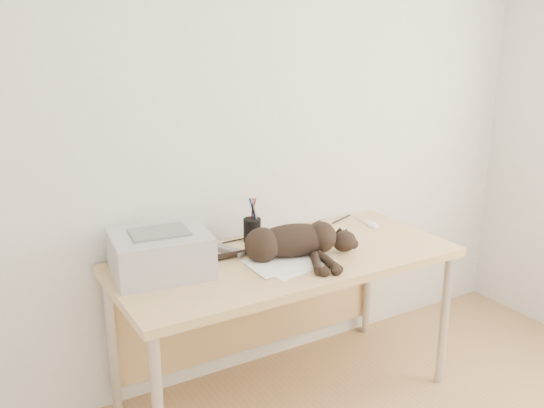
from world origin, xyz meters
TOP-DOWN VIEW (x-y plane):
  - wall_back at (0.00, 1.75)m, footprint 3.50×0.00m
  - desk at (0.00, 1.48)m, footprint 1.60×0.70m
  - printer at (-0.56, 1.50)m, footprint 0.44×0.39m
  - papers at (-0.03, 1.31)m, footprint 0.38×0.30m
  - cat at (0.01, 1.37)m, footprint 0.69×0.45m
  - mug at (-0.33, 1.59)m, footprint 0.15×0.15m
  - pen_cup at (-0.04, 1.64)m, footprint 0.09×0.09m
  - remote_grey at (-0.21, 1.57)m, footprint 0.13×0.20m
  - remote_black at (0.02, 1.50)m, footprint 0.11×0.17m
  - mouse at (0.62, 1.53)m, footprint 0.08×0.11m
  - cable_tangle at (0.00, 1.70)m, footprint 1.36×0.07m

SIDE VIEW (x-z plane):
  - desk at x=0.00m, z-range 0.24..0.98m
  - papers at x=-0.03m, z-range 0.74..0.75m
  - cable_tangle at x=0.00m, z-range 0.74..0.75m
  - remote_black at x=0.02m, z-range 0.74..0.76m
  - remote_grey at x=-0.21m, z-range 0.74..0.76m
  - mouse at x=0.62m, z-range 0.74..0.77m
  - mug at x=-0.33m, z-range 0.74..0.84m
  - pen_cup at x=-0.04m, z-range 0.69..0.91m
  - cat at x=0.01m, z-range 0.73..0.89m
  - printer at x=-0.56m, z-range 0.74..0.93m
  - wall_back at x=0.00m, z-range -0.45..3.05m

